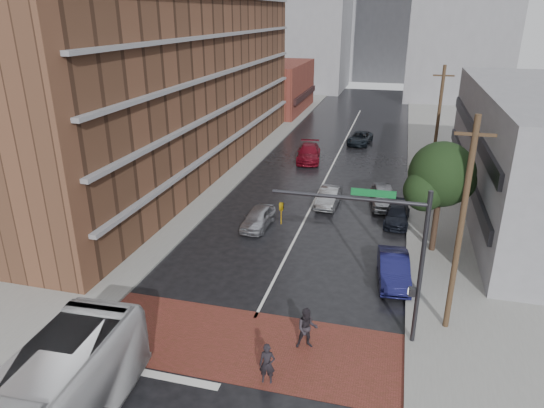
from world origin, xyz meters
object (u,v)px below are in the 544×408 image
at_px(car_parked_mid, 397,215).
at_px(suv_travel, 360,138).
at_px(car_travel_a, 258,218).
at_px(car_parked_near, 394,269).
at_px(car_parked_far, 383,196).
at_px(car_travel_c, 309,153).
at_px(pedestrian_b, 307,328).
at_px(pedestrian_a, 267,364).
at_px(car_travel_b, 329,197).

bearing_deg(car_parked_mid, suv_travel, 104.19).
distance_m(car_travel_a, car_parked_near, 10.43).
distance_m(car_parked_mid, car_parked_far, 3.15).
bearing_deg(car_travel_c, suv_travel, 53.77).
bearing_deg(car_parked_far, car_parked_near, -91.53).
bearing_deg(car_parked_near, pedestrian_b, -122.81).
bearing_deg(suv_travel, car_parked_near, -73.99).
distance_m(pedestrian_a, car_travel_a, 15.02).
xyz_separation_m(car_travel_b, car_parked_near, (5.10, -10.25, 0.07)).
bearing_deg(car_travel_a, car_travel_b, 55.29).
xyz_separation_m(car_travel_c, suv_travel, (4.30, 7.98, -0.12)).
bearing_deg(car_travel_c, pedestrian_a, -90.02).
xyz_separation_m(pedestrian_a, car_parked_near, (4.57, 9.30, -0.13)).
height_order(pedestrian_a, suv_travel, pedestrian_a).
xyz_separation_m(pedestrian_b, car_travel_b, (-1.62, 17.01, -0.29)).
distance_m(pedestrian_b, car_parked_far, 18.07).
distance_m(car_travel_a, car_parked_mid, 9.69).
xyz_separation_m(car_travel_b, suv_travel, (0.56, 19.40, -0.01)).
bearing_deg(pedestrian_b, car_travel_c, 84.30).
bearing_deg(car_parked_far, car_travel_b, -174.47).
distance_m(car_travel_b, car_parked_mid, 5.49).
distance_m(suv_travel, car_parked_far, 18.82).
xyz_separation_m(car_travel_c, car_parked_near, (8.84, -21.68, -0.04)).
height_order(car_travel_a, suv_travel, car_travel_a).
bearing_deg(suv_travel, pedestrian_a, -82.74).
bearing_deg(car_parked_near, suv_travel, 93.09).
bearing_deg(suv_travel, car_travel_c, -111.04).
bearing_deg(car_parked_mid, pedestrian_a, -102.37).
bearing_deg(car_travel_c, car_parked_mid, -64.61).
bearing_deg(car_travel_b, car_travel_c, 110.83).
bearing_deg(car_parked_mid, car_parked_far, 112.71).
bearing_deg(car_travel_b, car_travel_a, -124.95).
height_order(pedestrian_a, car_travel_c, pedestrian_a).
distance_m(pedestrian_a, suv_travel, 38.95).
xyz_separation_m(suv_travel, car_parked_near, (4.53, -29.65, 0.08)).
relative_size(pedestrian_b, car_travel_b, 0.47).
relative_size(car_travel_b, car_parked_mid, 1.00).
bearing_deg(car_travel_c, car_parked_near, -75.69).
xyz_separation_m(car_travel_c, car_parked_mid, (8.84, -13.48, -0.19)).
distance_m(car_travel_c, suv_travel, 9.06).
bearing_deg(pedestrian_b, car_parked_far, 66.07).
relative_size(pedestrian_b, suv_travel, 0.40).
xyz_separation_m(pedestrian_a, car_parked_mid, (4.57, 17.50, -0.28)).
height_order(pedestrian_b, suv_travel, pedestrian_b).
relative_size(pedestrian_b, car_parked_near, 0.43).
bearing_deg(car_travel_c, car_travel_b, -79.74).
xyz_separation_m(pedestrian_b, suv_travel, (-1.06, 36.42, -0.30)).
height_order(car_travel_b, car_parked_mid, car_travel_b).
xyz_separation_m(suv_travel, car_parked_far, (3.43, -18.50, 0.11)).
relative_size(pedestrian_a, pedestrian_b, 0.91).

